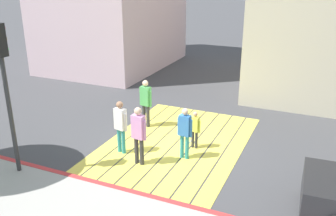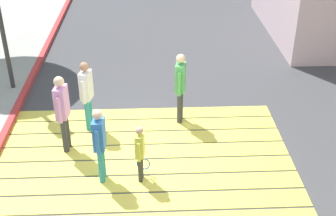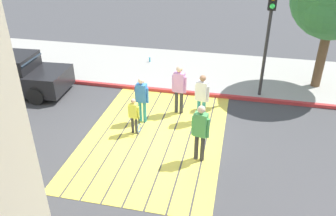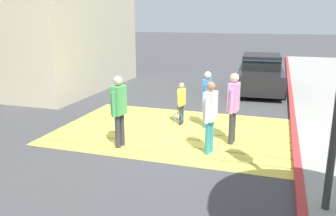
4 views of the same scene
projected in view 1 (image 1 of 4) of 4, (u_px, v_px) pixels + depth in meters
The scene contains 9 objects.
ground_plane at pixel (176, 143), 12.43m from camera, with size 120.00×120.00×0.00m, color #424244.
crosswalk_stripes at pixel (176, 143), 12.42m from camera, with size 6.40×4.35×0.01m.
curb_painted at pixel (127, 192), 9.62m from camera, with size 0.16×40.00×0.13m, color #BC3333.
traffic_light_corner at pixel (4, 70), 9.55m from camera, with size 0.39×0.28×4.24m.
pedestrian_adult_lead at pixel (185, 130), 11.14m from camera, with size 0.23×0.48×1.64m.
pedestrian_adult_trailing at pixel (139, 132), 10.77m from camera, with size 0.27×0.52×1.81m.
pedestrian_adult_side at pixel (146, 100), 13.41m from camera, with size 0.29×0.51×1.78m.
pedestrian_teen_behind at pixel (121, 123), 11.47m from camera, with size 0.29×0.50×1.73m.
pedestrian_child_with_racket at pixel (195, 128), 11.88m from camera, with size 0.29×0.40×1.27m.
Camera 1 is at (-10.35, -4.30, 5.51)m, focal length 39.67 mm.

